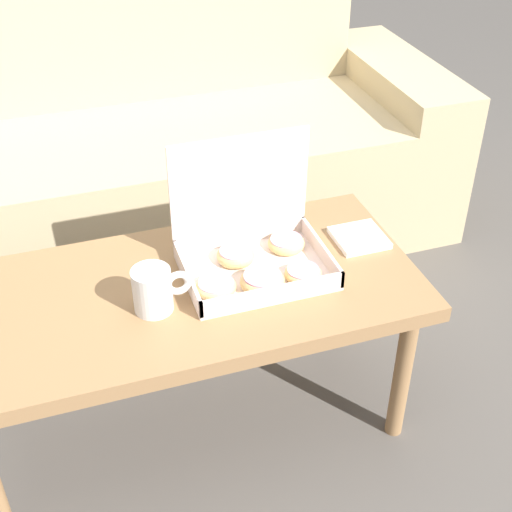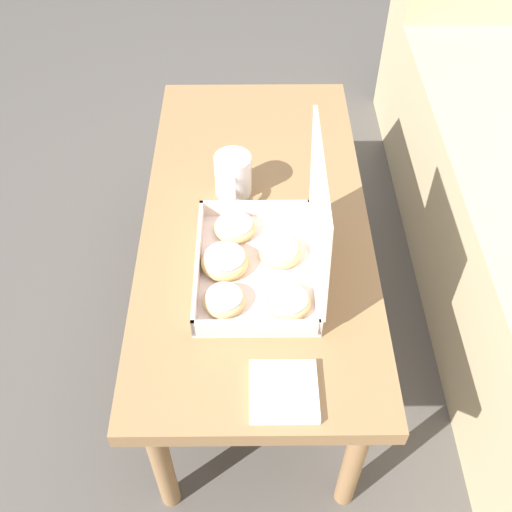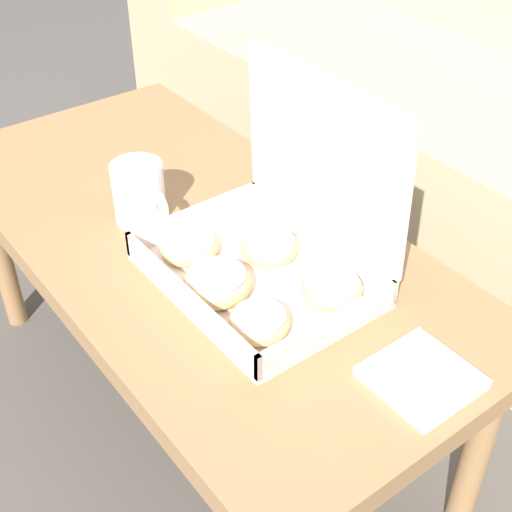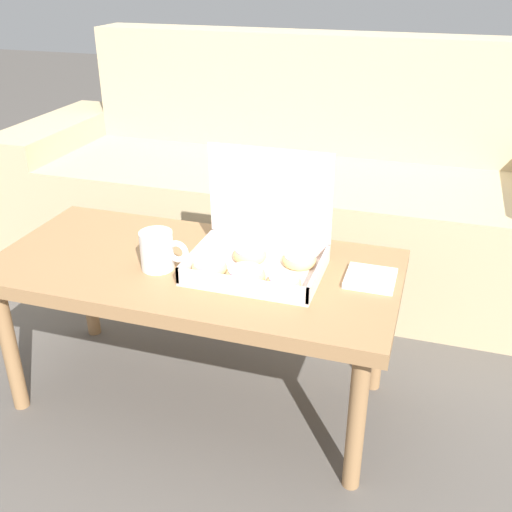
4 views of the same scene
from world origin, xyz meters
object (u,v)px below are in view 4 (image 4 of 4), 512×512
at_px(pastry_box, 259,253).
at_px(coffee_mug, 158,250).
at_px(coffee_table, 195,279).
at_px(couch, 284,194).

xyz_separation_m(pastry_box, coffee_mug, (-0.26, -0.07, 0.00)).
relative_size(coffee_table, coffee_mug, 8.24).
bearing_deg(coffee_mug, coffee_table, 34.44).
bearing_deg(coffee_mug, pastry_box, 15.08).
bearing_deg(coffee_mug, couch, 85.51).
height_order(coffee_table, pastry_box, pastry_box).
bearing_deg(pastry_box, coffee_table, -174.98).
bearing_deg(pastry_box, couch, 100.95).
distance_m(couch, pastry_box, 0.96).
relative_size(couch, coffee_table, 2.06).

